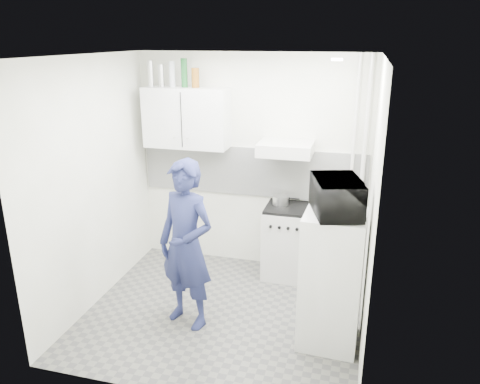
# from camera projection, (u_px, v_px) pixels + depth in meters

# --- Properties ---
(floor) EXTENTS (2.80, 2.80, 0.00)m
(floor) POSITION_uv_depth(u_px,v_px,m) (223.00, 312.00, 4.92)
(floor) COLOR #5D5C54
(floor) RESTS_ON ground
(ceiling) EXTENTS (2.80, 2.80, 0.00)m
(ceiling) POSITION_uv_depth(u_px,v_px,m) (220.00, 56.00, 4.09)
(ceiling) COLOR white
(ceiling) RESTS_ON wall_back
(wall_back) EXTENTS (2.80, 0.00, 2.80)m
(wall_back) POSITION_uv_depth(u_px,v_px,m) (252.00, 163.00, 5.65)
(wall_back) COLOR white
(wall_back) RESTS_ON floor
(wall_left) EXTENTS (0.00, 2.60, 2.60)m
(wall_left) POSITION_uv_depth(u_px,v_px,m) (93.00, 184.00, 4.85)
(wall_left) COLOR white
(wall_left) RESTS_ON floor
(wall_right) EXTENTS (0.00, 2.60, 2.60)m
(wall_right) POSITION_uv_depth(u_px,v_px,m) (372.00, 209.00, 4.16)
(wall_right) COLOR white
(wall_right) RESTS_ON floor
(person) EXTENTS (0.71, 0.58, 1.69)m
(person) POSITION_uv_depth(u_px,v_px,m) (186.00, 245.00, 4.51)
(person) COLOR #1E234E
(person) RESTS_ON floor
(stove) EXTENTS (0.53, 0.53, 0.85)m
(stove) POSITION_uv_depth(u_px,v_px,m) (287.00, 242.00, 5.58)
(stove) COLOR beige
(stove) RESTS_ON floor
(fridge) EXTENTS (0.56, 0.56, 1.29)m
(fridge) POSITION_uv_depth(u_px,v_px,m) (331.00, 280.00, 4.27)
(fridge) COLOR white
(fridge) RESTS_ON floor
(stove_top) EXTENTS (0.51, 0.51, 0.03)m
(stove_top) POSITION_uv_depth(u_px,v_px,m) (288.00, 208.00, 5.44)
(stove_top) COLOR black
(stove_top) RESTS_ON stove
(saucepan) EXTENTS (0.19, 0.19, 0.11)m
(saucepan) POSITION_uv_depth(u_px,v_px,m) (281.00, 200.00, 5.49)
(saucepan) COLOR silver
(saucepan) RESTS_ON stove_top
(microwave) EXTENTS (0.66, 0.53, 0.32)m
(microwave) POSITION_uv_depth(u_px,v_px,m) (337.00, 197.00, 4.01)
(microwave) COLOR black
(microwave) RESTS_ON fridge
(bottle_a) EXTENTS (0.07, 0.07, 0.29)m
(bottle_a) POSITION_uv_depth(u_px,v_px,m) (151.00, 74.00, 5.45)
(bottle_a) COLOR silver
(bottle_a) RESTS_ON upper_cabinet
(bottle_b) EXTENTS (0.07, 0.07, 0.25)m
(bottle_b) POSITION_uv_depth(u_px,v_px,m) (161.00, 76.00, 5.42)
(bottle_b) COLOR silver
(bottle_b) RESTS_ON upper_cabinet
(bottle_c) EXTENTS (0.07, 0.07, 0.29)m
(bottle_c) POSITION_uv_depth(u_px,v_px,m) (172.00, 74.00, 5.38)
(bottle_c) COLOR #B2B7BC
(bottle_c) RESTS_ON upper_cabinet
(bottle_d) EXTENTS (0.07, 0.07, 0.33)m
(bottle_d) POSITION_uv_depth(u_px,v_px,m) (184.00, 73.00, 5.34)
(bottle_d) COLOR #144C1E
(bottle_d) RESTS_ON upper_cabinet
(canister_a) EXTENTS (0.09, 0.09, 0.22)m
(canister_a) POSITION_uv_depth(u_px,v_px,m) (195.00, 78.00, 5.33)
(canister_a) COLOR brown
(canister_a) RESTS_ON upper_cabinet
(upper_cabinet) EXTENTS (1.00, 0.35, 0.70)m
(upper_cabinet) POSITION_uv_depth(u_px,v_px,m) (187.00, 118.00, 5.50)
(upper_cabinet) COLOR white
(upper_cabinet) RESTS_ON wall_back
(range_hood) EXTENTS (0.60, 0.50, 0.14)m
(range_hood) POSITION_uv_depth(u_px,v_px,m) (286.00, 148.00, 5.23)
(range_hood) COLOR beige
(range_hood) RESTS_ON wall_back
(backsplash) EXTENTS (2.74, 0.03, 0.60)m
(backsplash) POSITION_uv_depth(u_px,v_px,m) (252.00, 172.00, 5.67)
(backsplash) COLOR white
(backsplash) RESTS_ON wall_back
(pipe_a) EXTENTS (0.05, 0.05, 2.60)m
(pipe_a) POSITION_uv_depth(u_px,v_px,m) (362.00, 173.00, 5.26)
(pipe_a) COLOR beige
(pipe_a) RESTS_ON floor
(pipe_b) EXTENTS (0.04, 0.04, 2.60)m
(pipe_b) POSITION_uv_depth(u_px,v_px,m) (351.00, 172.00, 5.29)
(pipe_b) COLOR beige
(pipe_b) RESTS_ON floor
(ceiling_spot_fixture) EXTENTS (0.10, 0.10, 0.02)m
(ceiling_spot_fixture) POSITION_uv_depth(u_px,v_px,m) (337.00, 59.00, 4.04)
(ceiling_spot_fixture) COLOR white
(ceiling_spot_fixture) RESTS_ON ceiling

